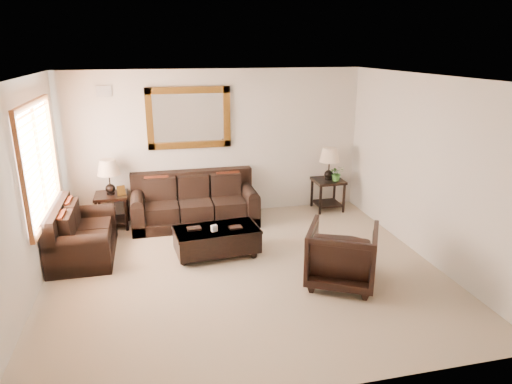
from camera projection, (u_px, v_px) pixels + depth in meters
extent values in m
cube|color=gray|center=(244.00, 271.00, 6.54)|extent=(5.50, 5.00, 0.01)
cube|color=white|center=(243.00, 78.00, 5.72)|extent=(5.50, 5.00, 0.01)
cube|color=beige|center=(216.00, 144.00, 8.45)|extent=(5.50, 0.01, 2.70)
cube|color=beige|center=(304.00, 263.00, 3.81)|extent=(5.50, 0.01, 2.70)
cube|color=beige|center=(22.00, 195.00, 5.54)|extent=(0.01, 5.00, 2.70)
cube|color=beige|center=(426.00, 169.00, 6.73)|extent=(0.01, 5.00, 2.70)
cube|color=white|center=(37.00, 162.00, 6.31)|extent=(0.01, 1.80, 1.50)
cube|color=brown|center=(31.00, 104.00, 6.08)|extent=(0.06, 1.96, 0.08)
cube|color=brown|center=(48.00, 215.00, 6.56)|extent=(0.06, 1.96, 0.08)
cube|color=brown|center=(23.00, 180.00, 5.45)|extent=(0.06, 0.08, 1.50)
cube|color=brown|center=(53.00, 148.00, 7.19)|extent=(0.06, 0.08, 1.50)
cube|color=brown|center=(40.00, 162.00, 6.32)|extent=(0.05, 0.05, 1.50)
cube|color=#532A10|center=(189.00, 118.00, 8.16)|extent=(1.50, 0.06, 1.10)
cube|color=white|center=(189.00, 118.00, 8.17)|extent=(1.26, 0.01, 0.86)
cube|color=#999999|center=(104.00, 91.00, 7.72)|extent=(0.25, 0.02, 0.18)
cube|color=black|center=(196.00, 219.00, 8.27)|extent=(2.21, 0.96, 0.18)
cube|color=black|center=(192.00, 182.00, 8.43)|extent=(2.21, 0.22, 0.45)
cube|color=black|center=(162.00, 210.00, 8.05)|extent=(0.57, 0.78, 0.27)
cube|color=black|center=(195.00, 207.00, 8.18)|extent=(0.57, 0.78, 0.27)
cube|color=black|center=(228.00, 205.00, 8.31)|extent=(0.57, 0.78, 0.27)
cube|color=black|center=(138.00, 214.00, 8.00)|extent=(0.22, 0.96, 0.53)
cylinder|color=black|center=(137.00, 200.00, 7.92)|extent=(0.22, 0.94, 0.22)
cube|color=black|center=(249.00, 205.00, 8.43)|extent=(0.22, 0.96, 0.53)
cylinder|color=black|center=(249.00, 192.00, 8.35)|extent=(0.22, 0.94, 0.22)
cube|color=maroon|center=(157.00, 188.00, 8.12)|extent=(0.42, 0.19, 0.43)
cube|color=maroon|center=(228.00, 183.00, 8.40)|extent=(0.42, 0.19, 0.43)
cube|color=black|center=(85.00, 250.00, 7.00)|extent=(0.89, 1.49, 0.17)
cube|color=black|center=(56.00, 219.00, 6.76)|extent=(0.21, 1.49, 0.42)
cube|color=black|center=(82.00, 245.00, 6.69)|extent=(0.73, 0.52, 0.25)
cube|color=black|center=(87.00, 231.00, 7.19)|extent=(0.73, 0.52, 0.25)
cube|color=black|center=(78.00, 259.00, 6.35)|extent=(0.89, 0.21, 0.49)
cylinder|color=black|center=(76.00, 243.00, 6.28)|extent=(0.87, 0.21, 0.21)
cube|color=black|center=(88.00, 225.00, 7.55)|extent=(0.89, 0.21, 0.49)
cylinder|color=black|center=(87.00, 211.00, 7.47)|extent=(0.87, 0.21, 0.21)
cube|color=maroon|center=(65.00, 226.00, 6.51)|extent=(0.17, 0.39, 0.40)
cube|color=maroon|center=(72.00, 211.00, 7.09)|extent=(0.17, 0.39, 0.40)
cube|color=black|center=(111.00, 196.00, 7.97)|extent=(0.56, 0.56, 0.05)
cube|color=black|center=(114.00, 220.00, 8.11)|extent=(0.48, 0.48, 0.03)
cylinder|color=black|center=(97.00, 218.00, 7.79)|extent=(0.05, 0.05, 0.56)
cylinder|color=black|center=(126.00, 215.00, 7.89)|extent=(0.05, 0.05, 0.56)
cylinder|color=black|center=(100.00, 208.00, 8.23)|extent=(0.05, 0.05, 0.56)
cylinder|color=black|center=(127.00, 206.00, 8.34)|extent=(0.05, 0.05, 0.56)
sphere|color=black|center=(110.00, 189.00, 7.93)|extent=(0.17, 0.17, 0.17)
cylinder|color=black|center=(109.00, 179.00, 7.88)|extent=(0.02, 0.02, 0.37)
cone|color=tan|center=(108.00, 167.00, 7.81)|extent=(0.39, 0.39, 0.26)
cube|color=#532A10|center=(121.00, 190.00, 7.88)|extent=(0.15, 0.10, 0.17)
cube|color=black|center=(328.00, 181.00, 8.84)|extent=(0.56, 0.56, 0.05)
cube|color=black|center=(327.00, 203.00, 8.99)|extent=(0.48, 0.48, 0.03)
cylinder|color=black|center=(320.00, 200.00, 8.66)|extent=(0.05, 0.05, 0.56)
cylinder|color=black|center=(344.00, 199.00, 8.77)|extent=(0.05, 0.05, 0.56)
cylinder|color=black|center=(312.00, 193.00, 9.11)|extent=(0.05, 0.05, 0.56)
cylinder|color=black|center=(334.00, 191.00, 9.21)|extent=(0.05, 0.05, 0.56)
sphere|color=black|center=(329.00, 174.00, 8.81)|extent=(0.17, 0.17, 0.17)
cylinder|color=black|center=(329.00, 165.00, 8.75)|extent=(0.02, 0.02, 0.37)
cone|color=tan|center=(330.00, 155.00, 8.69)|extent=(0.39, 0.39, 0.26)
sphere|color=black|center=(184.00, 262.00, 6.71)|extent=(0.11, 0.11, 0.11)
sphere|color=black|center=(254.00, 255.00, 6.94)|extent=(0.11, 0.11, 0.11)
sphere|color=black|center=(182.00, 249.00, 7.16)|extent=(0.11, 0.11, 0.11)
sphere|color=black|center=(247.00, 242.00, 7.38)|extent=(0.11, 0.11, 0.11)
cube|color=black|center=(217.00, 239.00, 6.98)|extent=(1.30, 0.78, 0.35)
cube|color=black|center=(216.00, 230.00, 6.94)|extent=(1.33, 0.80, 0.04)
cube|color=black|center=(194.00, 228.00, 6.90)|extent=(0.22, 0.16, 0.03)
cube|color=black|center=(236.00, 227.00, 6.95)|extent=(0.20, 0.15, 0.02)
cube|color=white|center=(214.00, 228.00, 6.82)|extent=(0.10, 0.08, 0.10)
imported|color=black|center=(342.00, 252.00, 6.08)|extent=(1.17, 1.15, 0.91)
imported|color=#2C5C1F|center=(337.00, 175.00, 8.73)|extent=(0.28, 0.31, 0.23)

